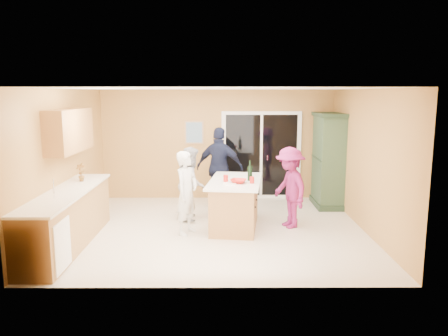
{
  "coord_description": "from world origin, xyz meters",
  "views": [
    {
      "loc": [
        0.12,
        -7.89,
        2.53
      ],
      "look_at": [
        0.15,
        0.1,
        1.15
      ],
      "focal_mm": 35.0,
      "sensor_mm": 36.0,
      "label": 1
    }
  ],
  "objects_px": {
    "woman_navy": "(220,168)",
    "woman_grey": "(192,183)",
    "woman_white": "(187,193)",
    "green_hutch": "(328,161)",
    "woman_magenta": "(290,188)",
    "kitchen_island": "(235,205)"
  },
  "relations": [
    {
      "from": "woman_white",
      "to": "woman_grey",
      "type": "height_order",
      "value": "woman_white"
    },
    {
      "from": "woman_white",
      "to": "woman_navy",
      "type": "bearing_deg",
      "value": 7.91
    },
    {
      "from": "kitchen_island",
      "to": "woman_navy",
      "type": "bearing_deg",
      "value": 108.68
    },
    {
      "from": "woman_white",
      "to": "woman_grey",
      "type": "distance_m",
      "value": 0.95
    },
    {
      "from": "green_hutch",
      "to": "woman_grey",
      "type": "height_order",
      "value": "green_hutch"
    },
    {
      "from": "kitchen_island",
      "to": "woman_navy",
      "type": "distance_m",
      "value": 1.54
    },
    {
      "from": "green_hutch",
      "to": "woman_magenta",
      "type": "distance_m",
      "value": 1.95
    },
    {
      "from": "woman_grey",
      "to": "green_hutch",
      "type": "bearing_deg",
      "value": -71.68
    },
    {
      "from": "woman_magenta",
      "to": "woman_navy",
      "type": "bearing_deg",
      "value": -156.89
    },
    {
      "from": "woman_white",
      "to": "woman_navy",
      "type": "height_order",
      "value": "woman_navy"
    },
    {
      "from": "kitchen_island",
      "to": "woman_magenta",
      "type": "bearing_deg",
      "value": 7.07
    },
    {
      "from": "green_hutch",
      "to": "woman_magenta",
      "type": "relative_size",
      "value": 1.37
    },
    {
      "from": "kitchen_island",
      "to": "woman_navy",
      "type": "xyz_separation_m",
      "value": [
        -0.3,
        1.44,
        0.47
      ]
    },
    {
      "from": "kitchen_island",
      "to": "woman_grey",
      "type": "height_order",
      "value": "woman_grey"
    },
    {
      "from": "woman_grey",
      "to": "woman_navy",
      "type": "bearing_deg",
      "value": -33.37
    },
    {
      "from": "woman_grey",
      "to": "kitchen_island",
      "type": "bearing_deg",
      "value": -123.66
    },
    {
      "from": "woman_magenta",
      "to": "kitchen_island",
      "type": "bearing_deg",
      "value": -109.6
    },
    {
      "from": "kitchen_island",
      "to": "woman_magenta",
      "type": "distance_m",
      "value": 1.09
    },
    {
      "from": "woman_white",
      "to": "woman_grey",
      "type": "relative_size",
      "value": 1.03
    },
    {
      "from": "woman_navy",
      "to": "woman_grey",
      "type": "bearing_deg",
      "value": 72.11
    },
    {
      "from": "woman_grey",
      "to": "woman_magenta",
      "type": "bearing_deg",
      "value": -107.14
    },
    {
      "from": "woman_grey",
      "to": "woman_magenta",
      "type": "distance_m",
      "value": 1.97
    }
  ]
}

